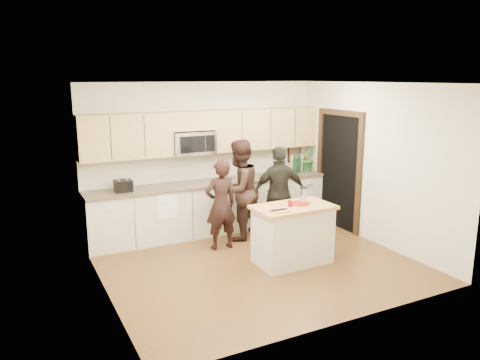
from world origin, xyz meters
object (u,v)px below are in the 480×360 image
woman_center (239,190)px  woman_right (279,193)px  woman_left (221,205)px  toaster (123,186)px  island (293,234)px

woman_center → woman_right: size_ratio=1.07×
woman_left → woman_center: (0.48, 0.30, 0.13)m
toaster → woman_right: bearing=-18.7°
woman_center → woman_right: (0.63, -0.30, -0.06)m
toaster → woman_right: (2.49, -0.84, -0.22)m
island → toaster: (-2.10, 1.88, 0.58)m
woman_left → woman_center: 0.58m
woman_center → toaster: bearing=-40.0°
woman_right → woman_center: bearing=-11.7°
island → toaster: size_ratio=4.34×
toaster → woman_center: 1.95m
toaster → woman_right: 2.64m
island → woman_left: bearing=123.9°
toaster → island: bearing=-41.9°
woman_right → island: bearing=83.1°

